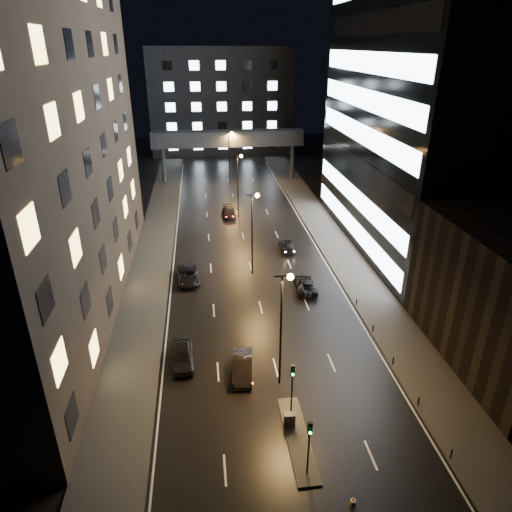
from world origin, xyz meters
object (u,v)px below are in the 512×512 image
at_px(car_away_c, 188,275).
at_px(utility_cabinet, 289,420).
at_px(car_away_b, 242,367).
at_px(car_away_a, 182,356).
at_px(car_toward_a, 305,284).
at_px(car_toward_b, 287,246).
at_px(car_away_d, 229,212).

height_order(car_away_c, utility_cabinet, car_away_c).
distance_m(car_away_b, car_away_c, 18.14).
xyz_separation_m(car_away_a, car_toward_a, (13.59, 11.74, -0.14)).
distance_m(car_away_a, car_away_b, 5.48).
relative_size(car_away_a, car_away_c, 0.89).
bearing_deg(car_toward_a, car_toward_b, -85.85).
bearing_deg(car_away_c, car_away_b, -79.11).
relative_size(car_away_b, car_toward_b, 1.04).
bearing_deg(car_away_d, car_away_a, -101.51).
bearing_deg(car_toward_b, utility_cabinet, 84.38).
bearing_deg(car_away_c, car_toward_a, -20.14).
bearing_deg(utility_cabinet, car_away_c, 111.51).
distance_m(car_away_b, car_toward_a, 16.17).
height_order(car_away_b, car_away_c, car_away_b).
height_order(car_away_a, car_away_b, car_away_a).
distance_m(car_away_b, car_away_d, 39.10).
distance_m(car_away_c, car_toward_a, 13.82).
height_order(car_away_b, utility_cabinet, car_away_b).
height_order(car_away_d, utility_cabinet, car_away_d).
relative_size(car_away_a, utility_cabinet, 4.23).
distance_m(car_away_a, car_toward_b, 26.50).
xyz_separation_m(car_away_a, car_toward_b, (13.48, 22.81, -0.16)).
distance_m(car_toward_b, utility_cabinet, 31.65).
relative_size(car_away_b, car_away_c, 0.86).
relative_size(car_away_b, car_toward_a, 0.95).
height_order(car_away_c, car_toward_b, car_away_c).
height_order(car_away_c, car_away_d, car_away_c).
xyz_separation_m(car_away_d, car_toward_b, (6.96, -14.24, -0.05)).
bearing_deg(car_away_b, car_away_c, 111.60).
bearing_deg(utility_cabinet, car_away_b, 117.84).
xyz_separation_m(car_away_b, utility_cabinet, (2.83, -6.33, -0.05)).
distance_m(car_away_a, utility_cabinet, 11.51).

